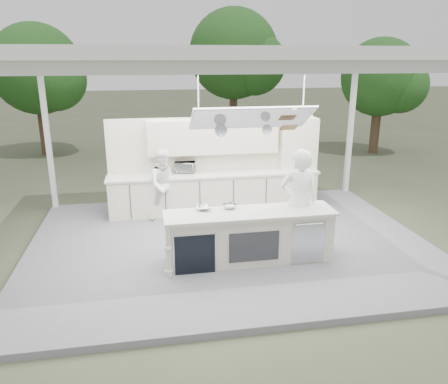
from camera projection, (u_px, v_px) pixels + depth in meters
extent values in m
plane|color=#474C34|center=(229.00, 246.00, 8.98)|extent=(90.00, 90.00, 0.00)
cube|color=slate|center=(229.00, 244.00, 8.96)|extent=(8.00, 6.00, 0.12)
cube|color=white|center=(350.00, 129.00, 11.82)|extent=(0.12, 0.12, 3.70)
cube|color=white|center=(48.00, 139.00, 10.49)|extent=(0.12, 0.12, 3.70)
cube|color=white|center=(230.00, 54.00, 7.86)|extent=(8.20, 6.20, 0.16)
cube|color=white|center=(277.00, 67.00, 5.18)|extent=(8.00, 0.12, 0.16)
cube|color=white|center=(207.00, 62.00, 10.63)|extent=(8.00, 0.12, 0.16)
cube|color=white|center=(0.00, 64.00, 7.24)|extent=(0.12, 6.00, 0.16)
cube|color=white|center=(425.00, 63.00, 8.57)|extent=(0.12, 6.00, 0.16)
cube|color=white|center=(252.00, 118.00, 7.35)|extent=(2.00, 0.71, 0.43)
cube|color=white|center=(252.00, 118.00, 7.35)|extent=(2.06, 0.76, 0.46)
cylinder|color=white|center=(198.00, 90.00, 7.06)|extent=(0.02, 0.02, 0.95)
cylinder|color=white|center=(304.00, 88.00, 7.36)|extent=(0.02, 0.02, 0.95)
cylinder|color=silver|center=(221.00, 130.00, 7.47)|extent=(0.22, 0.14, 0.21)
cylinder|color=silver|center=(267.00, 129.00, 7.56)|extent=(0.18, 0.12, 0.18)
cube|color=olive|center=(289.00, 128.00, 7.64)|extent=(0.28, 0.18, 0.12)
cube|color=white|center=(249.00, 237.00, 8.00)|extent=(3.00, 0.70, 0.90)
cube|color=silver|center=(250.00, 213.00, 7.86)|extent=(3.10, 0.78, 0.05)
cylinder|color=white|center=(168.00, 251.00, 7.41)|extent=(0.11, 0.11, 0.92)
cube|color=black|center=(195.00, 254.00, 7.51)|extent=(0.70, 0.04, 0.72)
cube|color=silver|center=(195.00, 254.00, 7.51)|extent=(0.74, 0.03, 0.72)
cube|color=#2D2D31|center=(254.00, 247.00, 7.67)|extent=(0.90, 0.02, 0.55)
cube|color=silver|center=(308.00, 243.00, 7.84)|extent=(0.62, 0.02, 0.78)
cube|color=white|center=(215.00, 193.00, 10.59)|extent=(5.00, 0.65, 0.90)
cube|color=silver|center=(214.00, 174.00, 10.45)|extent=(5.08, 0.72, 0.05)
cube|color=white|center=(212.00, 163.00, 10.68)|extent=(5.00, 0.10, 2.25)
cube|color=white|center=(213.00, 137.00, 10.35)|extent=(3.10, 0.38, 0.80)
cube|color=white|center=(298.00, 144.00, 10.74)|extent=(0.90, 0.45, 1.30)
cube|color=olive|center=(298.00, 144.00, 10.74)|extent=(0.84, 0.40, 0.03)
cylinder|color=silver|center=(295.00, 167.00, 10.75)|extent=(0.20, 0.20, 0.12)
cylinder|color=black|center=(295.00, 161.00, 10.70)|extent=(0.17, 0.17, 0.20)
cylinder|color=black|center=(308.00, 167.00, 10.81)|extent=(0.16, 0.16, 0.10)
cone|color=black|center=(308.00, 160.00, 10.76)|extent=(0.14, 0.14, 0.24)
cylinder|color=#483324|center=(44.00, 128.00, 17.13)|extent=(0.36, 0.36, 2.10)
sphere|color=#24561F|center=(37.00, 69.00, 16.46)|extent=(3.40, 3.40, 3.40)
sphere|color=#24561F|center=(54.00, 79.00, 16.20)|extent=(2.38, 2.38, 2.38)
cylinder|color=#483324|center=(233.00, 113.00, 20.32)|extent=(0.36, 0.36, 2.45)
sphere|color=#24561F|center=(234.00, 54.00, 19.54)|extent=(4.00, 4.00, 4.00)
sphere|color=#24561F|center=(254.00, 63.00, 19.23)|extent=(2.80, 2.80, 2.80)
cylinder|color=#483324|center=(375.00, 129.00, 17.49)|extent=(0.36, 0.36, 1.92)
sphere|color=#24561F|center=(380.00, 77.00, 16.89)|extent=(3.00, 3.00, 3.00)
sphere|color=#24561F|center=(400.00, 86.00, 16.66)|extent=(2.10, 2.10, 2.10)
imported|color=white|center=(298.00, 202.00, 8.18)|extent=(0.76, 0.52, 2.03)
imported|color=white|center=(165.00, 185.00, 9.95)|extent=(0.88, 0.73, 1.64)
imported|color=silver|center=(185.00, 167.00, 10.46)|extent=(0.55, 0.44, 0.27)
imported|color=silver|center=(203.00, 208.00, 7.94)|extent=(0.28, 0.28, 0.07)
imported|color=silver|center=(230.00, 206.00, 8.02)|extent=(0.28, 0.28, 0.08)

